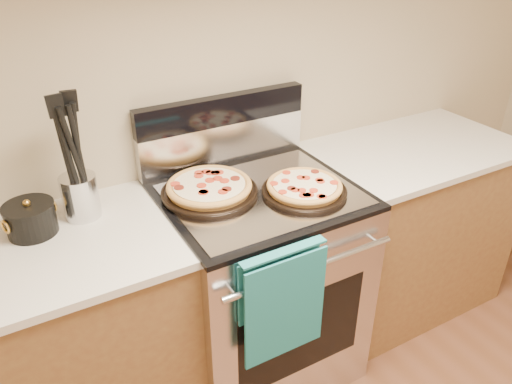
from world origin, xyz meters
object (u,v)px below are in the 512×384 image
pepperoni_pizza_back (209,188)px  utensil_crock (80,196)px  saucepan (31,220)px  pepperoni_pizza_front (304,188)px  range_body (259,285)px

pepperoni_pizza_back → utensil_crock: bearing=166.9°
utensil_crock → saucepan: bearing=-171.0°
pepperoni_pizza_front → utensil_crock: (-0.78, 0.28, 0.04)m
range_body → utensil_crock: size_ratio=5.60×
range_body → utensil_crock: (-0.64, 0.18, 0.54)m
pepperoni_pizza_back → saucepan: size_ratio=2.22×
pepperoni_pizza_back → saucepan: saucepan is taller
range_body → pepperoni_pizza_back: bearing=158.7°
pepperoni_pizza_back → pepperoni_pizza_front: (0.32, -0.17, -0.00)m
range_body → pepperoni_pizza_back: 0.54m
range_body → utensil_crock: utensil_crock is taller
utensil_crock → range_body: bearing=-15.5°
pepperoni_pizza_back → pepperoni_pizza_front: size_ratio=1.13×
pepperoni_pizza_front → range_body: bearing=144.3°
range_body → pepperoni_pizza_front: size_ratio=2.75×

